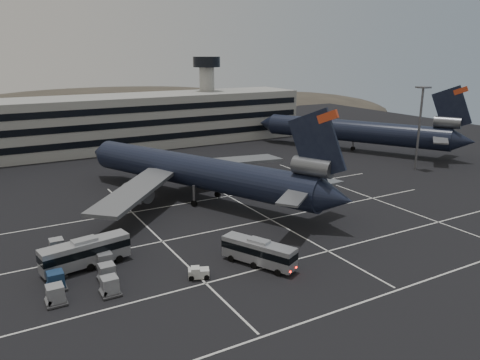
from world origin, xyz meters
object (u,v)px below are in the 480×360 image
at_px(trijet_main, 199,172).
at_px(bus_far, 85,252).
at_px(bus_near, 259,251).
at_px(uld_cluster, 78,267).

relative_size(trijet_main, bus_far, 4.95).
distance_m(bus_near, bus_far, 21.13).
xyz_separation_m(bus_near, bus_far, (-18.65, 9.92, 0.19)).
xyz_separation_m(trijet_main, uld_cluster, (-24.63, -19.17, -4.25)).
xyz_separation_m(trijet_main, bus_far, (-23.38, -17.54, -3.17)).
relative_size(bus_far, uld_cluster, 0.66).
bearing_deg(bus_near, uld_cluster, 131.78).
bearing_deg(trijet_main, uld_cluster, -166.47).
bearing_deg(trijet_main, bus_far, -167.48).
bearing_deg(bus_far, uld_cluster, 132.66).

